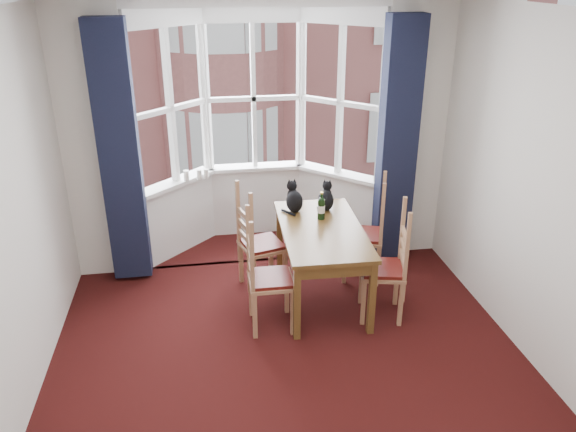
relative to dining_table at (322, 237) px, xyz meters
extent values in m
plane|color=black|center=(-0.47, -1.37, -0.67)|extent=(4.50, 4.50, 0.00)
plane|color=white|center=(-0.47, -1.37, 2.13)|extent=(4.50, 4.50, 0.00)
plane|color=silver|center=(1.53, -1.37, 0.73)|extent=(0.00, 4.50, 4.50)
cube|color=silver|center=(-2.12, 0.88, 0.73)|extent=(0.70, 0.12, 2.80)
cube|color=silver|center=(1.18, 0.88, 0.73)|extent=(0.70, 0.12, 2.80)
cube|color=black|center=(-1.89, 0.70, 0.68)|extent=(0.38, 0.22, 2.60)
cube|color=black|center=(0.95, 0.70, 0.68)|extent=(0.38, 0.22, 2.60)
cube|color=brown|center=(0.00, 0.00, 0.07)|extent=(0.81, 1.46, 0.04)
cube|color=brown|center=(-0.36, -0.66, -0.31)|extent=(0.06, 0.06, 0.72)
cube|color=brown|center=(-0.32, 0.68, -0.31)|extent=(0.06, 0.06, 0.72)
cube|color=brown|center=(0.32, -0.68, -0.31)|extent=(0.06, 0.06, 0.72)
cube|color=brown|center=(0.36, 0.66, -0.31)|extent=(0.06, 0.06, 0.72)
cube|color=#A0724E|center=(-0.55, -0.41, -0.19)|extent=(0.40, 0.42, 0.06)
cube|color=#4E110D|center=(-0.55, -0.41, -0.17)|extent=(0.36, 0.38, 0.03)
cube|color=#A0724E|center=(-0.55, 0.28, -0.19)|extent=(0.50, 0.51, 0.06)
cube|color=#4E110D|center=(-0.55, 0.28, -0.17)|extent=(0.45, 0.46, 0.03)
cube|color=#A0724E|center=(0.49, -0.40, -0.19)|extent=(0.48, 0.50, 0.06)
cube|color=#4E110D|center=(0.49, -0.40, -0.17)|extent=(0.44, 0.45, 0.03)
cube|color=#A0724E|center=(0.52, 0.33, -0.19)|extent=(0.52, 0.53, 0.06)
cube|color=#4E110D|center=(0.52, 0.33, -0.17)|extent=(0.46, 0.48, 0.03)
ellipsoid|color=black|center=(-0.19, 0.45, 0.20)|extent=(0.21, 0.25, 0.22)
sphere|color=black|center=(-0.21, 0.52, 0.34)|extent=(0.12, 0.12, 0.11)
cone|color=black|center=(-0.24, 0.52, 0.39)|extent=(0.04, 0.04, 0.05)
cone|color=black|center=(-0.18, 0.53, 0.39)|extent=(0.04, 0.04, 0.05)
ellipsoid|color=black|center=(0.13, 0.44, 0.19)|extent=(0.22, 0.25, 0.21)
sphere|color=black|center=(0.16, 0.51, 0.32)|extent=(0.13, 0.13, 0.10)
cone|color=black|center=(0.13, 0.52, 0.37)|extent=(0.05, 0.05, 0.04)
cone|color=black|center=(0.19, 0.50, 0.37)|extent=(0.05, 0.05, 0.04)
cylinder|color=black|center=(0.04, 0.21, 0.19)|extent=(0.07, 0.07, 0.20)
sphere|color=black|center=(0.04, 0.21, 0.29)|extent=(0.07, 0.07, 0.07)
cylinder|color=black|center=(0.04, 0.21, 0.33)|extent=(0.03, 0.03, 0.09)
cylinder|color=gold|center=(0.04, 0.21, 0.37)|extent=(0.03, 0.03, 0.02)
cylinder|color=silver|center=(0.04, 0.21, 0.20)|extent=(0.07, 0.07, 0.08)
cylinder|color=white|center=(-1.28, 1.23, 0.26)|extent=(0.06, 0.06, 0.12)
cylinder|color=white|center=(-1.14, 1.26, 0.26)|extent=(0.06, 0.06, 0.11)
cylinder|color=white|center=(-1.06, 1.28, 0.26)|extent=(0.05, 0.05, 0.10)
plane|color=#333335|center=(-0.47, 30.88, -6.67)|extent=(80.00, 80.00, 0.00)
cube|color=#AC5F59|center=(-0.47, 12.88, 0.33)|extent=(18.00, 6.00, 14.00)
cylinder|color=#AC5F59|center=(-0.47, 9.88, 0.33)|extent=(3.20, 3.20, 14.00)
camera|label=1|loc=(-1.09, -4.76, 2.37)|focal=35.00mm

